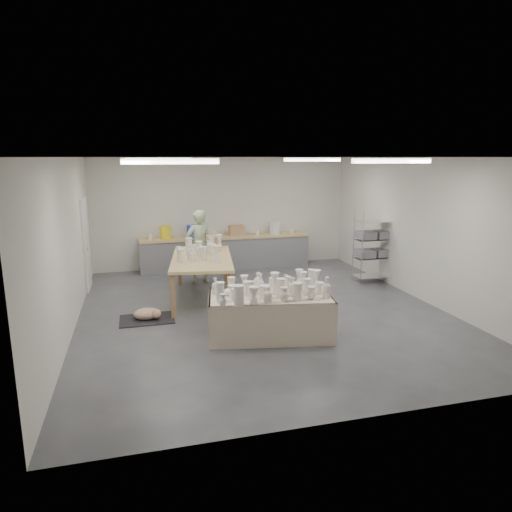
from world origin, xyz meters
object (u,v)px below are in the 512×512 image
object	(u,v)px
potter	(199,247)
red_stool	(198,270)
work_table	(203,256)
drying_table	(271,313)

from	to	relation	value
potter	red_stool	size ratio (longest dim) A/B	5.04
potter	red_stool	xyz separation A→B (m)	(-0.00, 0.27, -0.64)
potter	work_table	bearing A→B (deg)	69.99
work_table	potter	bearing A→B (deg)	94.87
work_table	potter	distance (m)	1.26
work_table	red_stool	xyz separation A→B (m)	(0.08, 1.52, -0.68)
potter	red_stool	bearing A→B (deg)	-106.37
potter	drying_table	bearing A→B (deg)	84.02
drying_table	potter	xyz separation A→B (m)	(-0.69, 3.74, 0.47)
drying_table	work_table	bearing A→B (deg)	117.21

